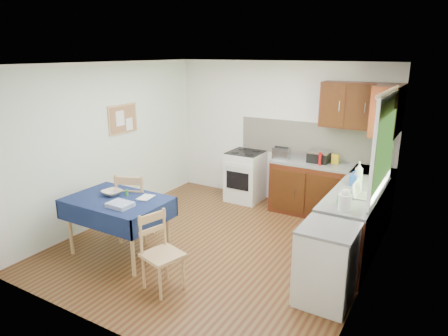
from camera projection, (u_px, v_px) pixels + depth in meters
The scene contains 33 objects.
floor at pixel (218, 244), 5.69m from camera, with size 4.20×4.20×0.00m, color #492313.
ceiling at pixel (217, 64), 4.99m from camera, with size 4.00×4.20×0.02m, color white.
wall_back at pixel (279, 133), 7.08m from camera, with size 4.00×0.02×2.50m, color white.
wall_front at pixel (97, 212), 3.60m from camera, with size 4.00×0.02×2.50m, color white.
wall_left at pixel (110, 143), 6.31m from camera, with size 0.02×4.20×2.50m, color white.
wall_right at pixel (373, 184), 4.37m from camera, with size 0.02×4.20×2.50m, color white.
base_cabinets at pixel (339, 206), 5.95m from camera, with size 1.90×2.30×0.86m.
worktop_back at pixel (331, 166), 6.42m from camera, with size 1.90×0.60×0.04m, color slate.
worktop_right at pixel (356, 194), 5.16m from camera, with size 0.60×1.70×0.04m, color slate.
worktop_corner at pixel (373, 171), 6.11m from camera, with size 0.60×0.60×0.04m, color slate.
splashback at pixel (314, 140), 6.76m from camera, with size 2.70×0.02×0.60m, color beige.
upper_cabinets at pixel (368, 107), 5.92m from camera, with size 1.20×0.85×0.70m.
stove at pixel (245, 176), 7.29m from camera, with size 0.60×0.61×0.92m.
window at pixel (386, 137), 4.85m from camera, with size 0.04×1.48×1.26m.
fridge at pixel (326, 265), 4.29m from camera, with size 0.58×0.60×0.89m.
corkboard at pixel (123, 119), 6.44m from camera, with size 0.04×0.62×0.47m.
dining_table at pixel (117, 206), 5.25m from camera, with size 1.31×0.89×0.79m.
chair_far at pixel (134, 205), 5.68m from camera, with size 0.59×0.59×1.03m.
chair_near at pixel (160, 250), 4.54m from camera, with size 0.49×0.49×0.90m.
toaster at pixel (281, 153), 6.72m from camera, with size 0.28×0.17×0.21m.
sandwich_press at pixel (319, 157), 6.53m from camera, with size 0.33×0.28×0.19m.
sauce_bottle at pixel (320, 159), 6.33m from camera, with size 0.05×0.05×0.22m, color #AD0F0D.
yellow_packet at pixel (335, 159), 6.45m from camera, with size 0.11×0.07×0.15m, color gold.
dish_rack at pixel (357, 194), 5.02m from camera, with size 0.42×0.32×0.20m.
kettle at pixel (345, 201), 4.54m from camera, with size 0.15×0.15×0.26m.
cup at pixel (375, 169), 5.97m from camera, with size 0.14×0.14×0.11m, color silver.
soap_bottle_a at pixel (359, 173), 5.45m from camera, with size 0.12×0.12×0.31m, color white.
soap_bottle_b at pixel (353, 178), 5.39m from camera, with size 0.09×0.09×0.20m, color blue.
soap_bottle_c at pixel (342, 199), 4.68m from camera, with size 0.13×0.13×0.17m, color green.
plate_bowl at pixel (112, 193), 5.35m from camera, with size 0.26×0.26×0.06m, color beige.
book at pixel (140, 197), 5.26m from camera, with size 0.17×0.23×0.02m, color white.
spice_jar at pixel (127, 193), 5.31m from camera, with size 0.04×0.04×0.08m, color #25892D.
tea_towel at pixel (120, 205), 4.95m from camera, with size 0.30×0.23×0.05m, color #294798.
Camera 1 is at (2.68, -4.40, 2.65)m, focal length 32.00 mm.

